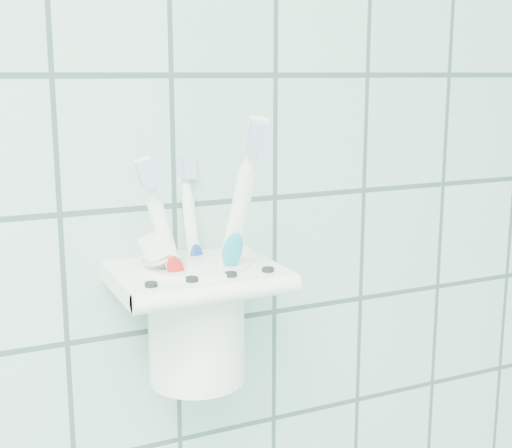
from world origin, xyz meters
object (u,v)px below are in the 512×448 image
toothpaste_tube (207,288)px  holder_bracket (195,278)px  cup (196,317)px  toothbrush_blue (205,265)px  toothbrush_orange (205,236)px  toothbrush_pink (204,263)px

toothpaste_tube → holder_bracket: bearing=119.3°
cup → toothpaste_tube: 0.03m
toothbrush_blue → toothbrush_orange: (0.01, 0.01, 0.02)m
cup → toothbrush_orange: toothbrush_orange is taller
toothbrush_orange → toothpaste_tube: (-0.01, -0.02, -0.04)m
toothbrush_blue → toothpaste_tube: size_ratio=1.30×
holder_bracket → toothbrush_blue: toothbrush_blue is taller
holder_bracket → toothbrush_orange: toothbrush_orange is taller
holder_bracket → toothpaste_tube: (0.01, -0.01, -0.01)m
toothbrush_pink → toothbrush_orange: 0.03m
cup → toothpaste_tube: size_ratio=0.74×
toothbrush_pink → toothpaste_tube: toothbrush_pink is taller
toothbrush_pink → toothbrush_orange: size_ratio=0.85×
cup → toothbrush_blue: toothbrush_blue is taller
holder_bracket → toothbrush_pink: size_ratio=0.71×
holder_bracket → toothpaste_tube: bearing=-40.5°
toothbrush_blue → toothpaste_tube: 0.02m
cup → toothbrush_orange: (0.01, 0.01, 0.06)m
toothbrush_pink → toothbrush_blue: bearing=70.5°
holder_bracket → toothbrush_pink: 0.02m
holder_bracket → cup: 0.03m
holder_bracket → cup: same height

